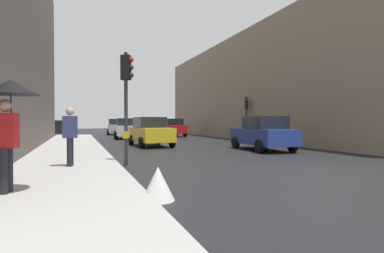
# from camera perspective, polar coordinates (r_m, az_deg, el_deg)

# --- Properties ---
(ground_plane) EXTENTS (120.00, 120.00, 0.00)m
(ground_plane) POSITION_cam_1_polar(r_m,az_deg,el_deg) (10.21, 22.15, -7.63)
(ground_plane) COLOR black
(sidewalk_kerb) EXTENTS (3.20, 40.00, 0.16)m
(sidewalk_kerb) POSITION_cam_1_polar(r_m,az_deg,el_deg) (13.54, -21.53, -5.17)
(sidewalk_kerb) COLOR #A8A5A0
(sidewalk_kerb) RESTS_ON ground
(building_facade_right) EXTENTS (12.00, 32.27, 8.70)m
(building_facade_right) POSITION_cam_1_polar(r_m,az_deg,el_deg) (30.41, 17.16, 6.29)
(building_facade_right) COLOR gray
(building_facade_right) RESTS_ON ground
(traffic_light_mid_street) EXTENTS (0.33, 0.45, 3.36)m
(traffic_light_mid_street) POSITION_cam_1_polar(r_m,az_deg,el_deg) (24.07, 9.86, 2.89)
(traffic_light_mid_street) COLOR #2D2D2D
(traffic_light_mid_street) RESTS_ON ground
(traffic_light_near_right) EXTENTS (0.44, 0.37, 3.86)m
(traffic_light_near_right) POSITION_cam_1_polar(r_m,az_deg,el_deg) (10.97, -11.81, 6.94)
(traffic_light_near_right) COLOR #2D2D2D
(traffic_light_near_right) RESTS_ON ground
(car_yellow_taxi) EXTENTS (2.20, 4.29, 1.76)m
(car_yellow_taxi) POSITION_cam_1_polar(r_m,az_deg,el_deg) (19.20, -7.58, -0.93)
(car_yellow_taxi) COLOR yellow
(car_yellow_taxi) RESTS_ON ground
(car_silver_hatchback) EXTENTS (2.25, 4.32, 1.76)m
(car_silver_hatchback) POSITION_cam_1_polar(r_m,az_deg,el_deg) (36.61, -13.62, -0.04)
(car_silver_hatchback) COLOR #BCBCC1
(car_silver_hatchback) RESTS_ON ground
(car_red_sedan) EXTENTS (2.09, 4.24, 1.76)m
(car_red_sedan) POSITION_cam_1_polar(r_m,az_deg,el_deg) (31.33, -3.64, -0.18)
(car_red_sedan) COLOR red
(car_red_sedan) RESTS_ON ground
(car_white_compact) EXTENTS (2.27, 4.32, 1.76)m
(car_white_compact) POSITION_cam_1_polar(r_m,az_deg,el_deg) (27.90, -11.85, -0.35)
(car_white_compact) COLOR silver
(car_white_compact) RESTS_ON ground
(car_blue_van) EXTENTS (2.22, 4.30, 1.76)m
(car_blue_van) POSITION_cam_1_polar(r_m,az_deg,el_deg) (16.66, 12.75, -1.24)
(car_blue_van) COLOR navy
(car_blue_van) RESTS_ON ground
(pedestrian_with_umbrella) EXTENTS (1.00, 1.00, 2.14)m
(pedestrian_with_umbrella) POSITION_cam_1_polar(r_m,az_deg,el_deg) (6.85, -30.29, 3.55)
(pedestrian_with_umbrella) COLOR black
(pedestrian_with_umbrella) RESTS_ON sidewalk_kerb
(pedestrian_with_grey_backpack) EXTENTS (0.63, 0.37, 1.77)m
(pedestrian_with_grey_backpack) POSITION_cam_1_polar(r_m,az_deg,el_deg) (10.16, -21.55, -1.08)
(pedestrian_with_grey_backpack) COLOR black
(pedestrian_with_grey_backpack) RESTS_ON sidewalk_kerb
(warning_sign_triangle) EXTENTS (0.64, 0.64, 0.65)m
(warning_sign_triangle) POSITION_cam_1_polar(r_m,az_deg,el_deg) (6.11, -6.19, -10.27)
(warning_sign_triangle) COLOR silver
(warning_sign_triangle) RESTS_ON ground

